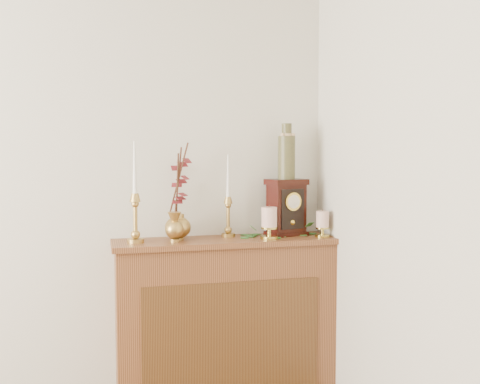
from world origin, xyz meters
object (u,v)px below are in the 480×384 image
object	(u,v)px
candlestick_left	(135,210)
bud_vase	(174,227)
ceramic_vase	(287,154)
mantel_clock	(287,208)
ginger_jar	(180,196)
candlestick_center	(228,210)

from	to	relation	value
candlestick_left	bud_vase	distance (m)	0.22
ceramic_vase	mantel_clock	bearing A→B (deg)	-75.44
ginger_jar	ceramic_vase	world-z (taller)	ceramic_vase
candlestick_left	ginger_jar	bearing A→B (deg)	21.11
candlestick_center	bud_vase	bearing A→B (deg)	-160.37
candlestick_left	bud_vase	size ratio (longest dim) A/B	3.33
candlestick_left	candlestick_center	size ratio (longest dim) A/B	1.15
candlestick_left	bud_vase	xyz separation A→B (m)	(0.20, -0.02, -0.10)
candlestick_left	mantel_clock	size ratio (longest dim) A/B	1.65
candlestick_left	mantel_clock	distance (m)	0.86
candlestick_center	mantel_clock	distance (m)	0.34
bud_vase	mantel_clock	world-z (taller)	mantel_clock
bud_vase	ginger_jar	xyz separation A→B (m)	(0.05, 0.12, 0.16)
bud_vase	ceramic_vase	world-z (taller)	ceramic_vase
candlestick_center	ceramic_vase	distance (m)	0.46
candlestick_left	bud_vase	bearing A→B (deg)	-6.98
candlestick_center	mantel_clock	bearing A→B (deg)	-2.86
candlestick_center	bud_vase	world-z (taller)	candlestick_center
ginger_jar	ceramic_vase	distance (m)	0.65
candlestick_center	ginger_jar	xyz separation A→B (m)	(-0.27, 0.01, 0.09)
ginger_jar	ceramic_vase	xyz separation A→B (m)	(0.61, -0.02, 0.23)
candlestick_left	ceramic_vase	bearing A→B (deg)	4.96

